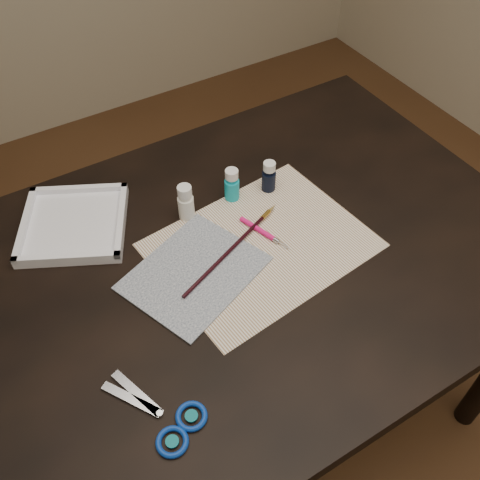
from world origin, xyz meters
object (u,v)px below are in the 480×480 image
palette_tray (74,223)px  canvas (194,273)px  paper (261,245)px  paint_bottle_navy (269,176)px  paint_bottle_white (186,202)px  scissors (148,411)px  paint_bottle_cyan (232,185)px

palette_tray → canvas: bearing=-56.7°
paper → paint_bottle_navy: paint_bottle_navy is taller
paint_bottle_navy → paper: bearing=-127.9°
paint_bottle_white → scissors: bearing=-125.3°
palette_tray → paint_bottle_cyan: bearing=-15.7°
canvas → paint_bottle_white: size_ratio=2.98×
paper → paint_bottle_white: paint_bottle_white is taller
paint_bottle_white → scissors: (-0.27, -0.38, -0.04)m
paper → scissors: scissors is taller
palette_tray → paint_bottle_white: bearing=-22.9°
paint_bottle_white → paint_bottle_cyan: bearing=-0.4°
paint_bottle_navy → scissors: bearing=-142.8°
canvas → paint_bottle_white: (0.06, 0.16, 0.04)m
canvas → palette_tray: (-0.17, 0.26, 0.01)m
paper → paint_bottle_cyan: size_ratio=5.29×
paint_bottle_navy → scissors: size_ratio=0.38×
paper → paint_bottle_cyan: paint_bottle_cyan is taller
canvas → scissors: (-0.21, -0.23, 0.00)m
paper → canvas: 0.16m
paint_bottle_white → palette_tray: (-0.23, 0.10, -0.03)m
scissors → palette_tray: size_ratio=0.95×
paint_bottle_white → paint_bottle_navy: bearing=-5.3°
paper → palette_tray: size_ratio=1.99×
paper → scissors: bearing=-149.0°
canvas → scissors: size_ratio=1.25×
paper → palette_tray: (-0.33, 0.26, 0.01)m
palette_tray → paint_bottle_navy: bearing=-14.9°
palette_tray → scissors: bearing=-94.7°
paint_bottle_cyan → paint_bottle_navy: size_ratio=1.05×
paint_bottle_cyan → scissors: size_ratio=0.40×
paint_bottle_white → palette_tray: paint_bottle_white is taller
paint_bottle_white → paint_bottle_cyan: paint_bottle_white is taller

